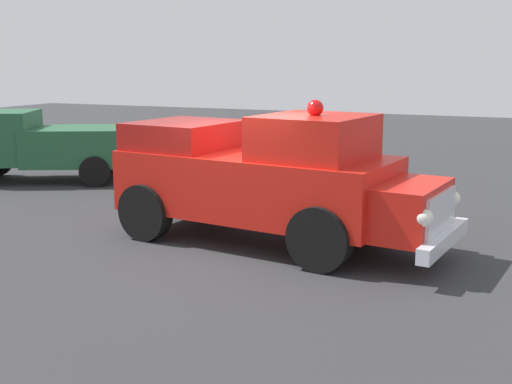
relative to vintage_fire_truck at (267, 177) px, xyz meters
name	(u,v)px	position (x,y,z in m)	size (l,w,h in m)	color
ground_plane	(238,247)	(-0.35, -0.47, -1.20)	(60.00, 60.00, 0.00)	#333335
vintage_fire_truck	(267,177)	(0.00, 0.00, 0.00)	(6.18, 3.00, 2.59)	black
classic_hot_rod	(284,148)	(-2.39, 6.96, -0.45)	(4.51, 2.27, 1.46)	black
parked_pickup	(40,145)	(-7.98, 3.19, -0.21)	(5.10, 3.74, 1.90)	black
lawn_chair_near_truck	(145,165)	(-4.90, 3.55, -0.61)	(0.69, 0.69, 1.02)	#B7BABF
lawn_chair_by_car	(350,138)	(-1.63, 11.39, -0.61)	(0.67, 0.67, 1.02)	#B7BABF
lawn_chair_spare	(243,169)	(-2.26, 3.89, -0.61)	(0.54, 0.53, 1.02)	#B7BABF
spectator_seated	(150,160)	(-4.82, 3.66, -0.50)	(0.62, 0.65, 1.29)	#383842
spectator_standing	(296,157)	(-0.91, 3.97, -0.23)	(0.32, 0.65, 1.68)	#2D334C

